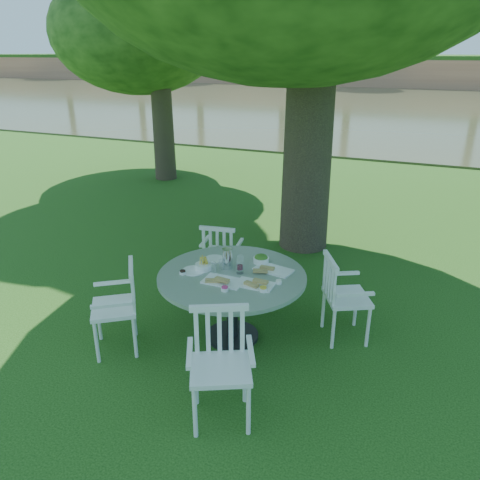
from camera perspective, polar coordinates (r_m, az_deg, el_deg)
name	(u,v)px	position (r m, az deg, el deg)	size (l,w,h in m)	color
ground	(234,312)	(5.61, -0.79, -8.79)	(140.00, 140.00, 0.00)	#11390B
table	(232,285)	(4.85, -0.98, -5.56)	(1.53, 1.53, 0.75)	black
chair_ne	(339,292)	(5.01, 11.94, -6.22)	(0.61, 0.62, 0.93)	white
chair_nw	(220,252)	(5.90, -2.46, -1.45)	(0.51, 0.48, 0.89)	white
chair_sw	(123,301)	(4.88, -14.11, -7.21)	(0.63, 0.64, 0.93)	white
chair_se	(220,355)	(3.95, -2.44, -13.82)	(0.64, 0.62, 0.96)	white
tableware	(233,268)	(4.84, -0.90, -3.40)	(1.09, 0.86, 0.22)	white
river	(402,108)	(27.63, 19.15, 14.94)	(100.00, 28.00, 0.12)	#3A3D24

